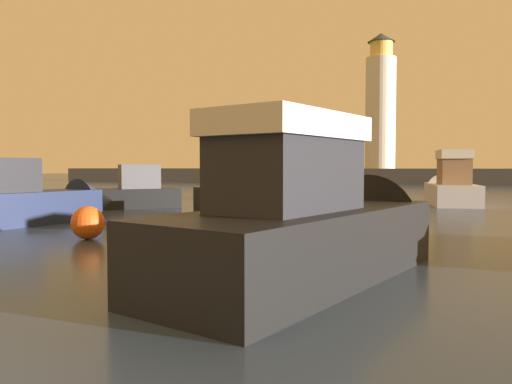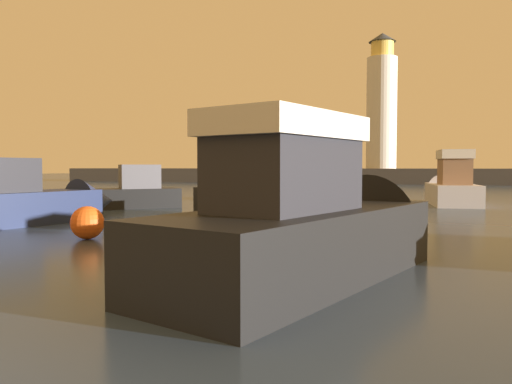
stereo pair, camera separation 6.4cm
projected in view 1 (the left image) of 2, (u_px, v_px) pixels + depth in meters
The scene contains 9 objects.
ground_plane at pixel (340, 198), 33.61m from camera, with size 220.00×220.00×0.00m, color #2D3D51.
breakwater at pixel (375, 176), 63.76m from camera, with size 87.07×6.20×1.89m, color #423F3D.
lighthouse at pixel (380, 105), 63.15m from camera, with size 3.73×3.73×16.82m.
motorboat_0 at pixel (43, 201), 18.79m from camera, with size 3.65×7.12×2.68m.
motorboat_2 at pixel (449, 188), 28.55m from camera, with size 2.84×7.35×3.43m.
motorboat_3 at pixel (239, 199), 20.05m from camera, with size 6.51×5.52×2.67m.
motorboat_4 at pixel (117, 194), 25.04m from camera, with size 5.59×5.10×2.42m.
motorboat_5 at pixel (331, 223), 10.01m from camera, with size 4.98×8.77×3.43m.
mooring_buoy at pixel (88, 223), 14.38m from camera, with size 0.95×0.95×0.95m, color #EA5919.
Camera 1 is at (4.60, -2.05, 2.05)m, focal length 35.46 mm.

